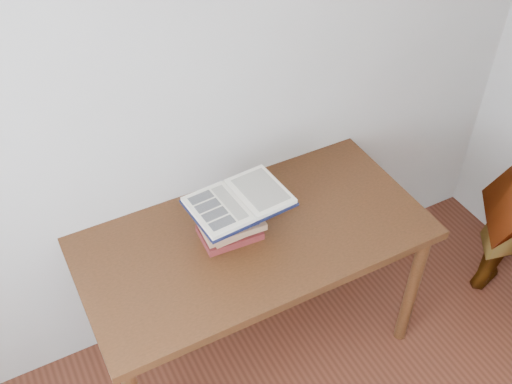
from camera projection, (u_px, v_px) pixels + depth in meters
desk at (254, 250)px, 2.60m from camera, size 1.49×0.74×0.80m
book_stack at (230, 221)px, 2.47m from camera, size 0.27×0.19×0.18m
open_book at (239, 201)px, 2.40m from camera, size 0.42×0.31×0.03m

